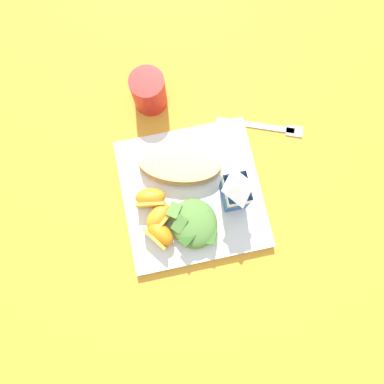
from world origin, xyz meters
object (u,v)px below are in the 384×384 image
at_px(orange_wedge_middle, 159,217).
at_px(cheesy_pizza_bread, 180,166).
at_px(orange_wedge_front, 150,198).
at_px(green_salad_pile, 194,224).
at_px(drinking_red_cup, 149,92).
at_px(milk_carton, 236,191).
at_px(orange_wedge_rear, 160,234).
at_px(white_plate, 192,194).
at_px(metal_fork, 267,127).

bearing_deg(orange_wedge_middle, cheesy_pizza_bread, 147.44).
bearing_deg(orange_wedge_front, cheesy_pizza_bread, 127.29).
distance_m(cheesy_pizza_bread, green_salad_pile, 0.12).
distance_m(cheesy_pizza_bread, drinking_red_cup, 0.17).
height_order(cheesy_pizza_bread, milk_carton, milk_carton).
xyz_separation_m(green_salad_pile, drinking_red_cup, (-0.29, -0.04, 0.01)).
height_order(orange_wedge_front, orange_wedge_middle, same).
relative_size(orange_wedge_front, drinking_red_cup, 0.73).
bearing_deg(orange_wedge_rear, milk_carton, 106.08).
distance_m(green_salad_pile, milk_carton, 0.10).
bearing_deg(white_plate, metal_fork, 120.54).
xyz_separation_m(orange_wedge_front, orange_wedge_middle, (0.04, 0.01, 0.00)).
height_order(orange_wedge_middle, metal_fork, orange_wedge_middle).
relative_size(milk_carton, metal_fork, 0.60).
bearing_deg(orange_wedge_rear, drinking_red_cup, 173.37).
relative_size(green_salad_pile, metal_fork, 0.55).
xyz_separation_m(orange_wedge_middle, metal_fork, (-0.15, 0.26, -0.03)).
bearing_deg(drinking_red_cup, orange_wedge_middle, -6.40).
height_order(orange_wedge_rear, drinking_red_cup, drinking_red_cup).
bearing_deg(cheesy_pizza_bread, metal_fork, 105.20).
distance_m(green_salad_pile, drinking_red_cup, 0.29).
relative_size(metal_fork, drinking_red_cup, 2.04).
xyz_separation_m(milk_carton, orange_wedge_front, (-0.03, -0.16, -0.04)).
bearing_deg(milk_carton, cheesy_pizza_bread, -131.38).
bearing_deg(metal_fork, drinking_red_cup, -115.55).
distance_m(cheesy_pizza_bread, orange_wedge_rear, 0.14).
bearing_deg(white_plate, green_salad_pile, -8.14).
relative_size(cheesy_pizza_bread, metal_fork, 1.02).
xyz_separation_m(milk_carton, orange_wedge_rear, (0.05, -0.16, -0.04)).
bearing_deg(metal_fork, orange_wedge_front, -68.32).
height_order(cheesy_pizza_bread, metal_fork, cheesy_pizza_bread).
relative_size(orange_wedge_rear, metal_fork, 0.38).
xyz_separation_m(milk_carton, orange_wedge_middle, (0.01, -0.15, -0.04)).
bearing_deg(drinking_red_cup, orange_wedge_front, -10.02).
height_order(white_plate, orange_wedge_rear, orange_wedge_rear).
bearing_deg(cheesy_pizza_bread, milk_carton, 48.62).
height_order(milk_carton, orange_wedge_front, milk_carton).
xyz_separation_m(cheesy_pizza_bread, green_salad_pile, (0.12, 0.00, 0.00)).
relative_size(white_plate, milk_carton, 2.55).
height_order(metal_fork, drinking_red_cup, drinking_red_cup).
relative_size(cheesy_pizza_bread, orange_wedge_front, 2.87).
height_order(orange_wedge_middle, drinking_red_cup, drinking_red_cup).
xyz_separation_m(orange_wedge_rear, metal_fork, (-0.18, 0.27, -0.03)).
distance_m(white_plate, milk_carton, 0.11).
bearing_deg(cheesy_pizza_bread, white_plate, 13.52).
distance_m(orange_wedge_middle, drinking_red_cup, 0.26).
distance_m(milk_carton, orange_wedge_front, 0.17).
bearing_deg(green_salad_pile, orange_wedge_middle, -112.02).
relative_size(orange_wedge_front, orange_wedge_rear, 0.93).
distance_m(white_plate, metal_fork, 0.22).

